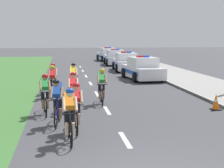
# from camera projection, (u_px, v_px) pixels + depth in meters

# --- Properties ---
(sidewalk_slab) EXTENTS (3.76, 60.00, 0.12)m
(sidewalk_slab) POSITION_uv_depth(u_px,v_px,m) (198.00, 82.00, 21.83)
(sidewalk_slab) COLOR gray
(sidewalk_slab) RESTS_ON ground
(kerb_edge) EXTENTS (0.16, 60.00, 0.13)m
(kerb_edge) POSITION_uv_depth(u_px,v_px,m) (169.00, 83.00, 21.58)
(kerb_edge) COLOR #9E9E99
(kerb_edge) RESTS_ON ground
(lane_markings_centre) EXTENTS (0.14, 29.60, 0.01)m
(lane_markings_centre) POSITION_uv_depth(u_px,v_px,m) (93.00, 88.00, 19.81)
(lane_markings_centre) COLOR white
(lane_markings_centre) RESTS_ON ground
(cyclist_lead) EXTENTS (0.42, 1.72, 1.56)m
(cyclist_lead) POSITION_uv_depth(u_px,v_px,m) (70.00, 114.00, 9.64)
(cyclist_lead) COLOR black
(cyclist_lead) RESTS_ON ground
(cyclist_second) EXTENTS (0.42, 1.72, 1.56)m
(cyclist_second) POSITION_uv_depth(u_px,v_px,m) (76.00, 106.00, 10.77)
(cyclist_second) COLOR black
(cyclist_second) RESTS_ON ground
(cyclist_third) EXTENTS (0.45, 1.72, 1.56)m
(cyclist_third) POSITION_uv_depth(u_px,v_px,m) (57.00, 101.00, 11.55)
(cyclist_third) COLOR black
(cyclist_third) RESTS_ON ground
(cyclist_fourth) EXTENTS (0.45, 1.72, 1.56)m
(cyclist_fourth) POSITION_uv_depth(u_px,v_px,m) (45.00, 93.00, 13.10)
(cyclist_fourth) COLOR black
(cyclist_fourth) RESTS_ON ground
(cyclist_fifth) EXTENTS (0.42, 1.72, 1.56)m
(cyclist_fifth) POSITION_uv_depth(u_px,v_px,m) (73.00, 90.00, 13.78)
(cyclist_fifth) COLOR black
(cyclist_fifth) RESTS_ON ground
(cyclist_sixth) EXTENTS (0.43, 1.72, 1.56)m
(cyclist_sixth) POSITION_uv_depth(u_px,v_px,m) (102.00, 86.00, 15.16)
(cyclist_sixth) COLOR black
(cyclist_sixth) RESTS_ON ground
(cyclist_seventh) EXTENTS (0.44, 1.72, 1.56)m
(cyclist_seventh) POSITION_uv_depth(u_px,v_px,m) (53.00, 81.00, 16.77)
(cyclist_seventh) COLOR black
(cyclist_seventh) RESTS_ON ground
(cyclist_eighth) EXTENTS (0.42, 1.72, 1.56)m
(cyclist_eighth) POSITION_uv_depth(u_px,v_px,m) (73.00, 77.00, 18.14)
(cyclist_eighth) COLOR black
(cyclist_eighth) RESTS_ON ground
(cyclist_ninth) EXTENTS (0.42, 1.72, 1.56)m
(cyclist_ninth) POSITION_uv_depth(u_px,v_px,m) (53.00, 78.00, 18.02)
(cyclist_ninth) COLOR black
(cyclist_ninth) RESTS_ON ground
(police_car_nearest) EXTENTS (2.29, 4.54, 1.59)m
(police_car_nearest) POSITION_uv_depth(u_px,v_px,m) (142.00, 69.00, 23.67)
(police_car_nearest) COLOR white
(police_car_nearest) RESTS_ON ground
(police_car_second) EXTENTS (2.16, 4.48, 1.59)m
(police_car_second) POSITION_uv_depth(u_px,v_px,m) (126.00, 63.00, 29.61)
(police_car_second) COLOR white
(police_car_second) RESTS_ON ground
(police_car_third) EXTENTS (2.12, 4.46, 1.59)m
(police_car_third) POSITION_uv_depth(u_px,v_px,m) (115.00, 58.00, 35.71)
(police_car_third) COLOR silver
(police_car_third) RESTS_ON ground
(police_car_furthest) EXTENTS (2.29, 4.54, 1.59)m
(police_car_furthest) POSITION_uv_depth(u_px,v_px,m) (108.00, 55.00, 41.35)
(police_car_furthest) COLOR white
(police_car_furthest) RESTS_ON ground
(traffic_cone_near) EXTENTS (0.36, 0.36, 0.64)m
(traffic_cone_near) POSITION_uv_depth(u_px,v_px,m) (216.00, 102.00, 13.98)
(traffic_cone_near) COLOR black
(traffic_cone_near) RESTS_ON ground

